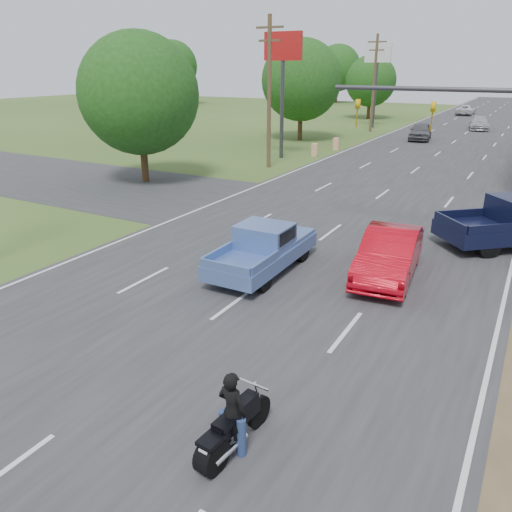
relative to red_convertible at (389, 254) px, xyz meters
The scene contains 21 objects.
main_road 27.83m from the red_convertible, 97.23° to the left, with size 15.00×180.00×0.02m, color #2D2D30.
cross_road 6.65m from the red_convertible, 122.01° to the left, with size 120.00×10.00×0.02m, color #2D2D30.
utility_pole_5 20.80m from the red_convertible, 129.81° to the left, with size 2.00×0.28×10.00m.
utility_pole_6 41.92m from the red_convertible, 108.17° to the left, with size 2.00×0.28×10.00m.
tree_0 19.59m from the red_convertible, 156.53° to the left, with size 7.14×7.14×8.84m.
tree_1 34.46m from the red_convertible, 119.87° to the left, with size 7.56×7.56×9.36m.
tree_2 56.60m from the red_convertible, 108.28° to the left, with size 6.72×6.72×8.32m.
tree_4 85.89m from the red_convertible, 133.06° to the left, with size 9.24×9.24×11.44m.
tree_6 89.31m from the red_convertible, 112.08° to the left, with size 8.82×8.82×10.92m.
barrel_2 24.71m from the red_convertible, 119.06° to the left, with size 0.56×0.56×1.00m, color orange.
barrel_3 28.15m from the red_convertible, 114.56° to the left, with size 0.56×0.56×1.00m, color orange.
pole_sign_left_near 24.91m from the red_convertible, 125.54° to the left, with size 3.00×0.35×9.20m.
pole_sign_left_far 46.23m from the red_convertible, 107.80° to the left, with size 3.00×0.35×9.20m.
signal_mast 6.51m from the red_convertible, 63.20° to the left, with size 9.12×0.40×7.00m.
red_convertible is the anchor object (origin of this frame).
motorcycle 9.80m from the red_convertible, 91.28° to the right, with size 0.67×2.17×1.10m.
rider 9.74m from the red_convertible, 91.26° to the right, with size 0.59×0.39×1.63m, color black.
blue_pickup 4.29m from the red_convertible, 159.02° to the right, with size 2.00×5.10×1.69m.
distant_car_grey 36.02m from the red_convertible, 100.71° to the left, with size 1.98×4.91×1.67m, color #535357.
distant_car_silver 47.44m from the red_convertible, 93.28° to the left, with size 2.02×4.97×1.44m, color #B3B2B7.
distant_car_white 66.58m from the red_convertible, 95.86° to the left, with size 2.34×5.08×1.41m, color silver.
Camera 1 is at (7.36, -3.66, 6.81)m, focal length 35.00 mm.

